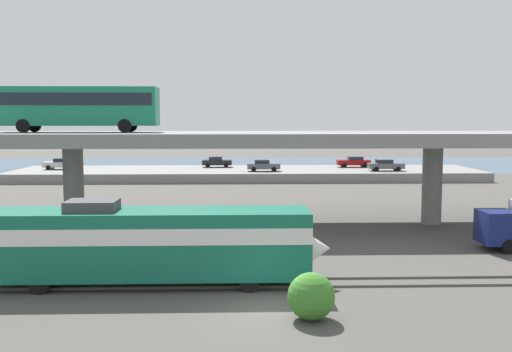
# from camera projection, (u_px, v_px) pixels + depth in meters

# --- Properties ---
(ground_plane) EXTENTS (260.00, 260.00, 0.00)m
(ground_plane) POSITION_uv_depth(u_px,v_px,m) (268.00, 311.00, 24.63)
(ground_plane) COLOR #4C4944
(rail_strip_near) EXTENTS (110.00, 0.12, 0.12)m
(rail_strip_near) POSITION_uv_depth(u_px,v_px,m) (265.00, 287.00, 27.89)
(rail_strip_near) COLOR #59544C
(rail_strip_near) RESTS_ON ground_plane
(rail_strip_far) EXTENTS (110.00, 0.12, 0.12)m
(rail_strip_far) POSITION_uv_depth(u_px,v_px,m) (264.00, 279.00, 29.31)
(rail_strip_far) COLOR #59544C
(rail_strip_far) RESTS_ON ground_plane
(train_locomotive) EXTENTS (16.63, 3.04, 4.18)m
(train_locomotive) POSITION_uv_depth(u_px,v_px,m) (165.00, 241.00, 28.24)
(train_locomotive) COLOR #14664C
(train_locomotive) RESTS_ON ground_plane
(highway_overpass) EXTENTS (96.00, 10.11, 7.03)m
(highway_overpass) POSITION_uv_depth(u_px,v_px,m) (255.00, 141.00, 43.89)
(highway_overpass) COLOR gray
(highway_overpass) RESTS_ON ground_plane
(transit_bus_on_overpass) EXTENTS (12.00, 2.68, 3.40)m
(transit_bus_on_overpass) POSITION_uv_depth(u_px,v_px,m) (78.00, 105.00, 44.09)
(transit_bus_on_overpass) COLOR #197A56
(transit_bus_on_overpass) RESTS_ON highway_overpass
(pier_parking_lot) EXTENTS (62.08, 13.76, 1.20)m
(pier_parking_lot) POSITION_uv_depth(u_px,v_px,m) (247.00, 174.00, 79.27)
(pier_parking_lot) COLOR gray
(pier_parking_lot) RESTS_ON ground_plane
(parked_car_0) EXTENTS (4.14, 1.88, 1.50)m
(parked_car_0) POSITION_uv_depth(u_px,v_px,m) (217.00, 162.00, 82.36)
(parked_car_0) COLOR black
(parked_car_0) RESTS_ON pier_parking_lot
(parked_car_1) EXTENTS (4.62, 1.95, 1.50)m
(parked_car_1) POSITION_uv_depth(u_px,v_px,m) (354.00, 162.00, 82.47)
(parked_car_1) COLOR maroon
(parked_car_1) RESTS_ON pier_parking_lot
(parked_car_2) EXTENTS (4.26, 1.85, 1.50)m
(parked_car_2) POSITION_uv_depth(u_px,v_px,m) (263.00, 165.00, 76.03)
(parked_car_2) COLOR #515459
(parked_car_2) RESTS_ON pier_parking_lot
(parked_car_3) EXTENTS (4.45, 1.99, 1.50)m
(parked_car_3) POSITION_uv_depth(u_px,v_px,m) (61.00, 164.00, 78.89)
(parked_car_3) COLOR #B7B7BC
(parked_car_3) RESTS_ON pier_parking_lot
(parked_car_4) EXTENTS (4.62, 1.83, 1.50)m
(parked_car_4) POSITION_uv_depth(u_px,v_px,m) (386.00, 165.00, 76.55)
(parked_car_4) COLOR #515459
(parked_car_4) RESTS_ON pier_parking_lot
(harbor_water) EXTENTS (140.00, 36.00, 0.01)m
(harbor_water) POSITION_uv_depth(u_px,v_px,m) (245.00, 165.00, 102.21)
(harbor_water) COLOR #385B7A
(harbor_water) RESTS_ON ground_plane
(shrub_right) EXTENTS (1.92, 1.92, 1.92)m
(shrub_right) POSITION_uv_depth(u_px,v_px,m) (311.00, 296.00, 23.44)
(shrub_right) COLOR #387A28
(shrub_right) RESTS_ON ground_plane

